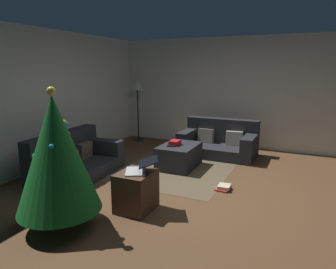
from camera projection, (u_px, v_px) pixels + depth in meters
ground_plane at (199, 193)px, 4.67m from camera, size 6.40×6.40×0.00m
rear_partition at (40, 100)px, 5.68m from camera, size 6.40×0.12×2.60m
corner_partition at (243, 93)px, 7.19m from camera, size 0.12×6.40×2.60m
couch_left at (74, 160)px, 5.35m from camera, size 1.73×0.96×0.78m
couch_right at (219, 142)px, 6.74m from camera, size 0.95×1.62×0.77m
ottoman at (179, 156)px, 5.88m from camera, size 0.90×0.65×0.44m
gift_box at (175, 143)px, 5.83m from camera, size 0.24×0.18×0.09m
tv_remote at (171, 146)px, 5.71m from camera, size 0.09×0.17×0.02m
christmas_tree at (56, 154)px, 3.50m from camera, size 0.98×0.98×1.68m
side_table at (136, 191)px, 4.08m from camera, size 0.52×0.44×0.53m
laptop at (140, 168)px, 4.01m from camera, size 0.52×0.54×0.19m
book_stack at (224, 187)px, 4.81m from camera, size 0.28×0.22×0.08m
corner_lamp at (137, 90)px, 7.84m from camera, size 0.36×0.36×1.58m
area_rug at (179, 167)px, 5.93m from camera, size 2.60×2.00×0.01m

